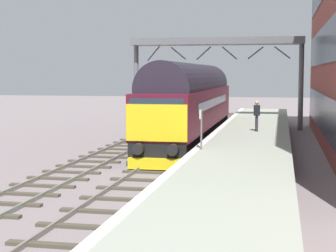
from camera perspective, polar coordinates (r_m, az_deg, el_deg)
The scene contains 8 objects.
ground_plane at distance 28.73m, azimuth 1.02°, elevation -2.84°, with size 140.00×140.00×0.00m, color gray.
track_main at distance 28.72m, azimuth 1.02°, elevation -2.73°, with size 2.50×60.00×0.15m.
track_adjacent_west at distance 29.49m, azimuth -5.27°, elevation -2.54°, with size 2.50×60.00×0.15m.
station_platform at distance 28.23m, azimuth 8.22°, elevation -2.01°, with size 4.00×44.00×1.01m.
diesel_locomotive at distance 32.52m, azimuth 2.35°, elevation 2.51°, with size 2.74×18.62×4.68m.
platform_number_sign at distance 22.87m, azimuth 3.39°, elevation 0.33°, with size 0.10×0.44×1.61m.
waiting_passenger at distance 30.42m, azimuth 9.03°, elevation 1.33°, with size 0.39×0.50×1.64m.
overhead_footbridge at distance 41.58m, azimuth 4.97°, elevation 8.05°, with size 12.58×2.00×6.70m.
Camera 1 is at (5.17, -27.96, 4.10)m, focal length 59.87 mm.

